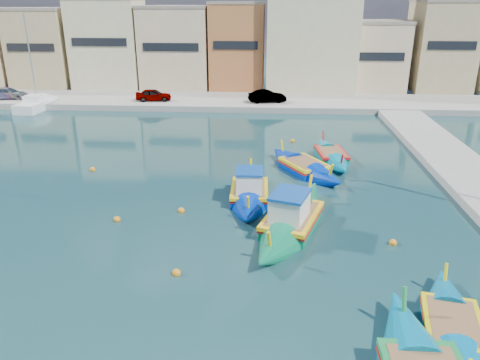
% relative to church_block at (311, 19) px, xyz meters
% --- Properties ---
extents(ground, '(160.00, 160.00, 0.00)m').
position_rel_church_block_xyz_m(ground, '(-10.00, -40.00, -8.41)').
color(ground, '#123236').
rests_on(ground, ground).
extents(north_quay, '(80.00, 8.00, 0.60)m').
position_rel_church_block_xyz_m(north_quay, '(-10.00, -8.00, -8.11)').
color(north_quay, gray).
rests_on(north_quay, ground).
extents(north_townhouses, '(83.20, 7.87, 10.19)m').
position_rel_church_block_xyz_m(north_townhouses, '(-3.32, -0.64, -3.41)').
color(north_townhouses, '#C8AE8A').
rests_on(north_townhouses, ground).
extents(church_block, '(10.00, 10.00, 19.10)m').
position_rel_church_block_xyz_m(church_block, '(0.00, 0.00, 0.00)').
color(church_block, beige).
rests_on(church_block, ground).
extents(parked_cars, '(31.69, 2.14, 1.26)m').
position_rel_church_block_xyz_m(parked_cars, '(-19.05, -9.50, -7.19)').
color(parked_cars, '#4C1919').
rests_on(parked_cars, north_quay).
extents(luzzu_turquoise_cabin, '(5.16, 10.12, 3.19)m').
position_rel_church_block_xyz_m(luzzu_turquoise_cabin, '(-3.28, -36.77, -8.02)').
color(luzzu_turquoise_cabin, '#0B734C').
rests_on(luzzu_turquoise_cabin, ground).
extents(luzzu_blue_cabin, '(2.13, 8.15, 2.87)m').
position_rel_church_block_xyz_m(luzzu_blue_cabin, '(-5.51, -33.29, -8.06)').
color(luzzu_blue_cabin, '#0029A3').
rests_on(luzzu_blue_cabin, ground).
extents(luzzu_cyan_mid, '(2.70, 7.76, 2.25)m').
position_rel_church_block_xyz_m(luzzu_cyan_mid, '(-0.12, -25.98, -8.17)').
color(luzzu_cyan_mid, '#007E9D').
rests_on(luzzu_cyan_mid, ground).
extents(luzzu_green, '(5.72, 7.78, 2.47)m').
position_rel_church_block_xyz_m(luzzu_green, '(-2.17, -28.63, -8.14)').
color(luzzu_green, '#002AA5').
rests_on(luzzu_green, ground).
extents(luzzu_cyan_south, '(3.20, 7.27, 2.19)m').
position_rel_church_block_xyz_m(luzzu_cyan_south, '(1.75, -44.35, -8.17)').
color(luzzu_cyan_south, '#006CA0').
rests_on(luzzu_cyan_south, ground).
extents(yacht_north, '(2.45, 7.65, 10.10)m').
position_rel_church_block_xyz_m(yacht_north, '(-28.27, -10.16, -8.01)').
color(yacht_north, white).
rests_on(yacht_north, ground).
extents(mooring_buoys, '(17.67, 19.84, 0.36)m').
position_rel_church_block_xyz_m(mooring_buoys, '(-7.76, -33.73, -8.33)').
color(mooring_buoys, orange).
rests_on(mooring_buoys, ground).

